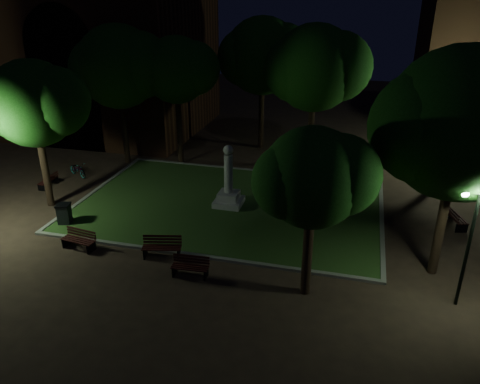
{
  "coord_description": "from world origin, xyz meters",
  "views": [
    {
      "loc": [
        6.12,
        -18.88,
        10.38
      ],
      "look_at": [
        0.86,
        1.0,
        1.31
      ],
      "focal_mm": 35.0,
      "sensor_mm": 36.0,
      "label": 1
    }
  ],
  "objects_px": {
    "bench_west_near": "(79,240)",
    "bench_left_side": "(49,181)",
    "bench_near_right": "(190,267)",
    "bench_right_side": "(454,217)",
    "bench_far_side": "(326,164)",
    "bicycle": "(78,169)",
    "monument": "(229,189)",
    "trash_bin": "(64,214)",
    "bench_near_left": "(162,247)"
  },
  "relations": [
    {
      "from": "bench_near_left",
      "to": "bench_west_near",
      "type": "distance_m",
      "value": 3.72
    },
    {
      "from": "bench_far_side",
      "to": "monument",
      "type": "bearing_deg",
      "value": 62.39
    },
    {
      "from": "bench_left_side",
      "to": "monument",
      "type": "bearing_deg",
      "value": 91.14
    },
    {
      "from": "bench_near_right",
      "to": "trash_bin",
      "type": "relative_size",
      "value": 1.42
    },
    {
      "from": "bench_left_side",
      "to": "bench_right_side",
      "type": "relative_size",
      "value": 0.79
    },
    {
      "from": "bench_near_right",
      "to": "bench_far_side",
      "type": "bearing_deg",
      "value": 68.63
    },
    {
      "from": "bicycle",
      "to": "monument",
      "type": "bearing_deg",
      "value": -72.68
    },
    {
      "from": "bench_west_near",
      "to": "bench_near_left",
      "type": "bearing_deg",
      "value": 12.79
    },
    {
      "from": "bench_right_side",
      "to": "bench_left_side",
      "type": "bearing_deg",
      "value": 76.33
    },
    {
      "from": "bench_west_near",
      "to": "bench_near_right",
      "type": "bearing_deg",
      "value": 0.34
    },
    {
      "from": "bench_near_left",
      "to": "trash_bin",
      "type": "bearing_deg",
      "value": 152.02
    },
    {
      "from": "bench_right_side",
      "to": "bicycle",
      "type": "xyz_separation_m",
      "value": [
        -20.68,
        1.0,
        0.0
      ]
    },
    {
      "from": "bench_west_near",
      "to": "bench_left_side",
      "type": "bearing_deg",
      "value": 142.65
    },
    {
      "from": "bench_near_right",
      "to": "bench_left_side",
      "type": "relative_size",
      "value": 1.09
    },
    {
      "from": "bench_west_near",
      "to": "bench_right_side",
      "type": "xyz_separation_m",
      "value": [
        15.9,
        6.39,
        0.03
      ]
    },
    {
      "from": "bench_left_side",
      "to": "bench_right_side",
      "type": "distance_m",
      "value": 21.35
    },
    {
      "from": "bench_near_right",
      "to": "trash_bin",
      "type": "height_order",
      "value": "trash_bin"
    },
    {
      "from": "bench_far_side",
      "to": "bench_west_near",
      "type": "bearing_deg",
      "value": 58.39
    },
    {
      "from": "bench_left_side",
      "to": "bicycle",
      "type": "xyz_separation_m",
      "value": [
        0.66,
        1.87,
        0.07
      ]
    },
    {
      "from": "bicycle",
      "to": "bench_west_near",
      "type": "bearing_deg",
      "value": -120.07
    },
    {
      "from": "bench_near_right",
      "to": "bench_far_side",
      "type": "relative_size",
      "value": 1.06
    },
    {
      "from": "bench_near_left",
      "to": "bench_far_side",
      "type": "relative_size",
      "value": 1.21
    },
    {
      "from": "bench_west_near",
      "to": "trash_bin",
      "type": "height_order",
      "value": "trash_bin"
    },
    {
      "from": "bench_left_side",
      "to": "bicycle",
      "type": "relative_size",
      "value": 0.84
    },
    {
      "from": "bench_near_left",
      "to": "bench_near_right",
      "type": "xyz_separation_m",
      "value": [
        1.64,
        -1.03,
        -0.04
      ]
    },
    {
      "from": "bicycle",
      "to": "bench_near_left",
      "type": "bearing_deg",
      "value": -102.81
    },
    {
      "from": "monument",
      "to": "bench_left_side",
      "type": "distance_m",
      "value": 10.5
    },
    {
      "from": "trash_bin",
      "to": "bench_far_side",
      "type": "bearing_deg",
      "value": 42.97
    },
    {
      "from": "bench_near_right",
      "to": "monument",
      "type": "bearing_deg",
      "value": 88.55
    },
    {
      "from": "monument",
      "to": "bench_near_left",
      "type": "xyz_separation_m",
      "value": [
        -1.34,
        -5.4,
        -0.54
      ]
    },
    {
      "from": "bench_near_right",
      "to": "bicycle",
      "type": "xyz_separation_m",
      "value": [
        -10.12,
        8.13,
        0.05
      ]
    },
    {
      "from": "bench_near_left",
      "to": "bicycle",
      "type": "distance_m",
      "value": 11.06
    },
    {
      "from": "monument",
      "to": "bench_left_side",
      "type": "xyz_separation_m",
      "value": [
        -10.48,
        -0.18,
        -0.6
      ]
    },
    {
      "from": "bench_left_side",
      "to": "bicycle",
      "type": "bearing_deg",
      "value": 160.74
    },
    {
      "from": "bench_left_side",
      "to": "bench_far_side",
      "type": "bearing_deg",
      "value": 114.75
    },
    {
      "from": "bench_near_left",
      "to": "trash_bin",
      "type": "distance_m",
      "value": 5.8
    },
    {
      "from": "bench_near_left",
      "to": "bench_left_side",
      "type": "relative_size",
      "value": 1.25
    },
    {
      "from": "bench_near_right",
      "to": "bench_far_side",
      "type": "height_order",
      "value": "bench_near_right"
    },
    {
      "from": "bench_west_near",
      "to": "trash_bin",
      "type": "relative_size",
      "value": 1.52
    },
    {
      "from": "trash_bin",
      "to": "bicycle",
      "type": "distance_m",
      "value": 6.3
    },
    {
      "from": "bench_west_near",
      "to": "bench_far_side",
      "type": "distance_m",
      "value": 15.48
    },
    {
      "from": "monument",
      "to": "bench_near_left",
      "type": "height_order",
      "value": "monument"
    },
    {
      "from": "bench_left_side",
      "to": "bicycle",
      "type": "height_order",
      "value": "bicycle"
    },
    {
      "from": "bench_right_side",
      "to": "bench_west_near",
      "type": "bearing_deg",
      "value": 95.9
    },
    {
      "from": "bench_far_side",
      "to": "bench_near_right",
      "type": "bearing_deg",
      "value": 78.5
    },
    {
      "from": "bench_left_side",
      "to": "bench_far_side",
      "type": "distance_m",
      "value": 16.31
    },
    {
      "from": "monument",
      "to": "bench_left_side",
      "type": "bearing_deg",
      "value": -179.02
    },
    {
      "from": "bench_right_side",
      "to": "trash_bin",
      "type": "xyz_separation_m",
      "value": [
        -17.8,
        -4.6,
        0.11
      ]
    },
    {
      "from": "bench_near_right",
      "to": "bench_west_near",
      "type": "height_order",
      "value": "bench_west_near"
    },
    {
      "from": "bench_west_near",
      "to": "bench_right_side",
      "type": "relative_size",
      "value": 0.92
    }
  ]
}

